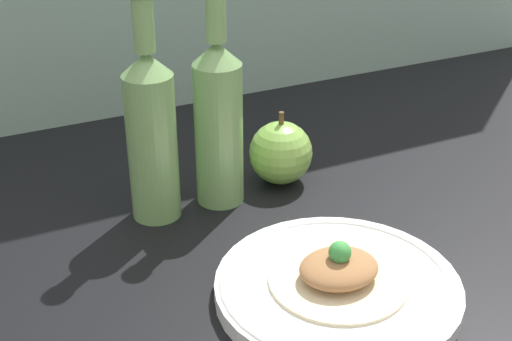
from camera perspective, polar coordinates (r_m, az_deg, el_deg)
ground_plane at (r=83.41cm, az=1.71°, el=-9.35°), size 180.00×110.00×4.00cm
plate at (r=78.62cm, az=6.54°, el=-9.22°), size 26.75×26.75×2.32cm
plated_food at (r=77.42cm, az=6.63°, el=-8.02°), size 15.12×15.12×5.02cm
cider_bottle_left at (r=88.59cm, az=-8.38°, el=3.14°), size 6.29×6.29×29.75cm
cider_bottle_right at (r=91.32cm, az=-3.02°, el=4.18°), size 6.29×6.29×29.75cm
apple at (r=99.08cm, az=1.99°, el=1.44°), size 8.84×8.84×10.54cm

